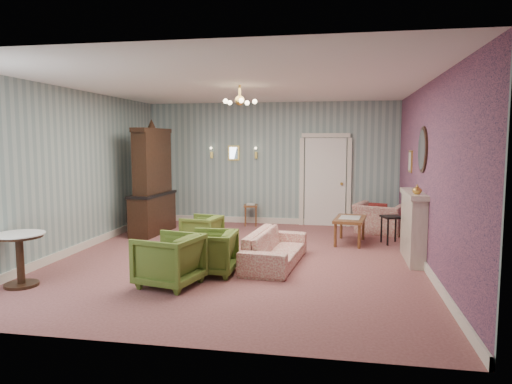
% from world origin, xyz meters
% --- Properties ---
extents(floor, '(7.00, 7.00, 0.00)m').
position_xyz_m(floor, '(0.00, 0.00, 0.00)').
color(floor, '#975B58').
rests_on(floor, ground).
extents(ceiling, '(7.00, 7.00, 0.00)m').
position_xyz_m(ceiling, '(0.00, 0.00, 2.90)').
color(ceiling, white).
rests_on(ceiling, ground).
extents(wall_back, '(6.00, 0.00, 6.00)m').
position_xyz_m(wall_back, '(0.00, 3.50, 1.45)').
color(wall_back, gray).
rests_on(wall_back, ground).
extents(wall_front, '(6.00, 0.00, 6.00)m').
position_xyz_m(wall_front, '(0.00, -3.50, 1.45)').
color(wall_front, gray).
rests_on(wall_front, ground).
extents(wall_left, '(0.00, 7.00, 7.00)m').
position_xyz_m(wall_left, '(-3.00, 0.00, 1.45)').
color(wall_left, gray).
rests_on(wall_left, ground).
extents(wall_right, '(0.00, 7.00, 7.00)m').
position_xyz_m(wall_right, '(3.00, 0.00, 1.45)').
color(wall_right, gray).
rests_on(wall_right, ground).
extents(wall_right_floral, '(0.00, 7.00, 7.00)m').
position_xyz_m(wall_right_floral, '(2.98, 0.00, 1.45)').
color(wall_right_floral, '#C16078').
rests_on(wall_right_floral, ground).
extents(door, '(1.12, 0.12, 2.16)m').
position_xyz_m(door, '(1.30, 3.46, 1.08)').
color(door, white).
rests_on(door, floor).
extents(olive_chair_a, '(0.88, 0.91, 0.79)m').
position_xyz_m(olive_chair_a, '(-0.65, -1.65, 0.40)').
color(olive_chair_a, '#546E26').
rests_on(olive_chair_a, floor).
extents(olive_chair_b, '(0.67, 0.72, 0.73)m').
position_xyz_m(olive_chair_b, '(-0.24, -0.99, 0.36)').
color(olive_chair_b, '#546E26').
rests_on(olive_chair_b, floor).
extents(olive_chair_c, '(0.70, 0.73, 0.66)m').
position_xyz_m(olive_chair_c, '(-0.89, 0.73, 0.33)').
color(olive_chair_c, '#546E26').
rests_on(olive_chair_c, floor).
extents(sofa_chintz, '(0.71, 1.90, 0.72)m').
position_xyz_m(sofa_chintz, '(0.63, -0.27, 0.36)').
color(sofa_chintz, '#AB4545').
rests_on(sofa_chintz, floor).
extents(wingback_chair, '(1.15, 0.94, 0.87)m').
position_xyz_m(wingback_chair, '(2.50, 2.70, 0.43)').
color(wingback_chair, '#AB4545').
rests_on(wingback_chair, floor).
extents(dresser, '(0.59, 1.47, 2.40)m').
position_xyz_m(dresser, '(-2.33, 1.84, 1.20)').
color(dresser, black).
rests_on(dresser, floor).
extents(fireplace, '(0.30, 1.40, 1.16)m').
position_xyz_m(fireplace, '(2.86, 0.40, 0.58)').
color(fireplace, beige).
rests_on(fireplace, floor).
extents(mantel_vase, '(0.15, 0.15, 0.15)m').
position_xyz_m(mantel_vase, '(2.84, 0.00, 1.23)').
color(mantel_vase, gold).
rests_on(mantel_vase, fireplace).
extents(oval_mirror, '(0.04, 0.76, 0.84)m').
position_xyz_m(oval_mirror, '(2.96, 0.40, 1.85)').
color(oval_mirror, white).
rests_on(oval_mirror, wall_right).
extents(framed_print, '(0.04, 0.34, 0.42)m').
position_xyz_m(framed_print, '(2.97, 1.75, 1.60)').
color(framed_print, gold).
rests_on(framed_print, wall_right).
extents(coffee_table, '(0.68, 1.06, 0.51)m').
position_xyz_m(coffee_table, '(1.85, 1.56, 0.25)').
color(coffee_table, brown).
rests_on(coffee_table, floor).
extents(side_table_black, '(0.47, 0.47, 0.55)m').
position_xyz_m(side_table_black, '(2.65, 1.64, 0.28)').
color(side_table_black, black).
rests_on(side_table_black, floor).
extents(pedestal_table, '(0.74, 0.74, 0.74)m').
position_xyz_m(pedestal_table, '(-2.65, -2.03, 0.37)').
color(pedestal_table, black).
rests_on(pedestal_table, floor).
extents(nesting_table, '(0.38, 0.45, 0.53)m').
position_xyz_m(nesting_table, '(-0.42, 3.15, 0.27)').
color(nesting_table, brown).
rests_on(nesting_table, floor).
extents(gilt_mirror_back, '(0.28, 0.06, 0.36)m').
position_xyz_m(gilt_mirror_back, '(-0.90, 3.46, 1.70)').
color(gilt_mirror_back, gold).
rests_on(gilt_mirror_back, wall_back).
extents(sconce_left, '(0.16, 0.12, 0.30)m').
position_xyz_m(sconce_left, '(-1.45, 3.44, 1.70)').
color(sconce_left, gold).
rests_on(sconce_left, wall_back).
extents(sconce_right, '(0.16, 0.12, 0.30)m').
position_xyz_m(sconce_right, '(-0.35, 3.44, 1.70)').
color(sconce_right, gold).
rests_on(sconce_right, wall_back).
extents(chandelier, '(0.56, 0.56, 0.36)m').
position_xyz_m(chandelier, '(0.00, 0.00, 2.63)').
color(chandelier, gold).
rests_on(chandelier, ceiling).
extents(burgundy_cushion, '(0.41, 0.28, 0.39)m').
position_xyz_m(burgundy_cushion, '(2.45, 2.55, 0.48)').
color(burgundy_cushion, maroon).
rests_on(burgundy_cushion, wingback_chair).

